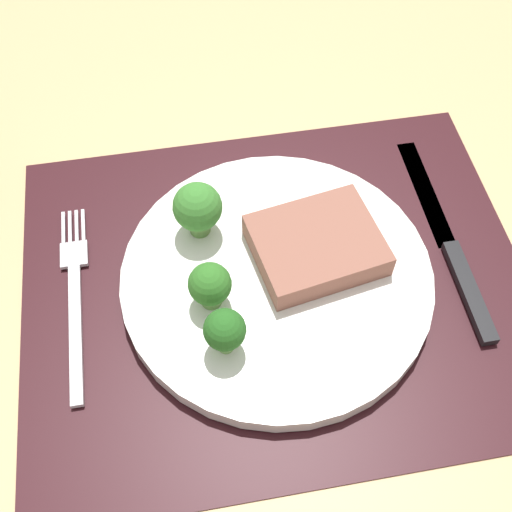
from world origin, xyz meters
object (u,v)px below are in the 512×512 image
Objects in this scene: fork at (75,296)px; steak at (316,245)px; plate at (277,278)px; knife at (451,250)px.

steak is at bearing 1.81° from fork.
fork is (-17.23, 1.42, -0.55)cm from plate.
steak reaches higher than knife.
steak is (3.67, 1.40, 2.00)cm from plate.
steak is at bearing 176.56° from knife.
fork is 0.83× the size of knife.
fork is at bearing 179.04° from knife.
plate is at bearing -159.13° from steak.
plate is 1.16× the size of knife.
steak is 21.06cm from fork.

